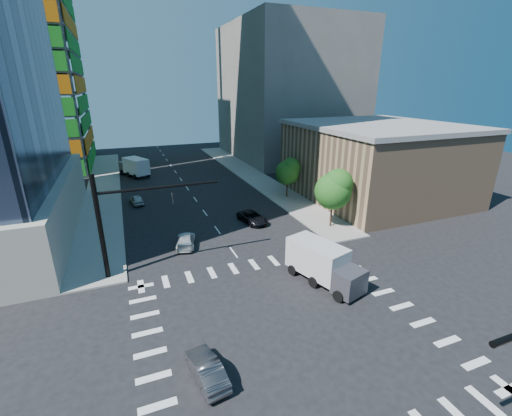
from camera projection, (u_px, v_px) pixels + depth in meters
name	position (u px, v px, depth m)	size (l,w,h in m)	color
ground	(288.00, 328.00, 23.39)	(160.00, 160.00, 0.00)	black
road_markings	(288.00, 327.00, 23.39)	(20.00, 20.00, 0.01)	silver
sidewalk_ne	(251.00, 175.00, 62.69)	(5.00, 60.00, 0.15)	gray
sidewalk_nw	(104.00, 189.00, 54.05)	(5.00, 60.00, 0.15)	gray
commercial_building	(376.00, 161.00, 49.48)	(20.50, 22.50, 10.60)	#9D785B
bg_building_ne	(288.00, 93.00, 76.11)	(24.00, 30.00, 28.00)	#64615A
signal_mast_nw	(118.00, 216.00, 28.13)	(10.20, 0.40, 9.00)	black
tree_south	(335.00, 189.00, 38.33)	(4.16, 4.16, 6.82)	#382316
tree_north	(289.00, 171.00, 49.17)	(3.54, 3.52, 5.78)	#382316
car_nb_far	(253.00, 217.00, 41.09)	(2.16, 4.69, 1.30)	black
car_sb_near	(186.00, 240.00, 35.11)	(1.76, 4.34, 1.26)	white
car_sb_mid	(136.00, 200.00, 47.51)	(1.50, 3.74, 1.27)	#9C9FA3
car_sb_cross	(206.00, 369.00, 19.15)	(1.37, 3.94, 1.30)	#444448
box_truck_near	(326.00, 268.00, 28.14)	(4.35, 6.76, 3.28)	black
box_truck_far	(134.00, 168.00, 62.04)	(5.17, 6.95, 3.35)	black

